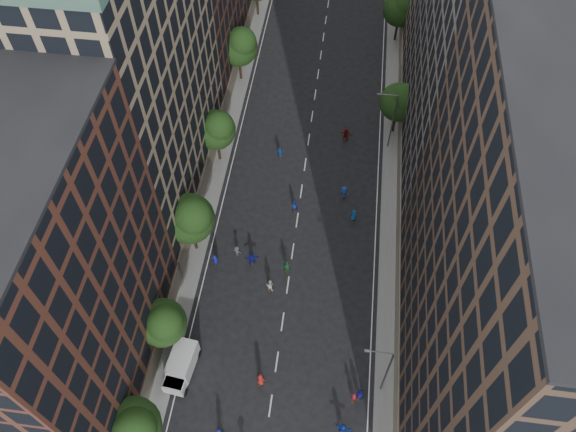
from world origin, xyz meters
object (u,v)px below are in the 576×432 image
object	(u,v)px
streetlamp_near	(385,370)
streetlamp_far	(391,118)
cargo_van	(181,366)
skater_2	(359,394)

from	to	relation	value
streetlamp_near	streetlamp_far	distance (m)	33.00
streetlamp_far	cargo_van	xyz separation A→B (m)	(-19.65, -33.65, -3.75)
cargo_van	streetlamp_far	bearing A→B (deg)	66.31
skater_2	streetlamp_near	bearing A→B (deg)	-140.19
skater_2	streetlamp_far	bearing A→B (deg)	-82.84
streetlamp_far	cargo_van	world-z (taller)	streetlamp_far
streetlamp_near	streetlamp_far	xyz separation A→B (m)	(0.00, 33.00, 0.00)
streetlamp_near	streetlamp_far	size ratio (longest dim) A/B	1.00
streetlamp_near	streetlamp_far	bearing A→B (deg)	90.00
streetlamp_far	cargo_van	size ratio (longest dim) A/B	1.72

